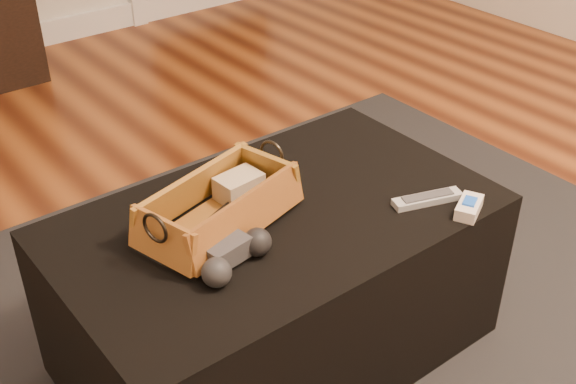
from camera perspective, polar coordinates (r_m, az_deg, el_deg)
area_rug at (r=1.87m, az=0.08°, el=-13.21°), size 2.60×2.00×0.01m
ottoman at (r=1.76m, az=-0.92°, el=-7.37°), size 1.00×0.60×0.42m
tv_remote at (r=1.57m, az=-5.47°, el=-2.42°), size 0.20×0.11×0.02m
cloth_bundle at (r=1.65m, az=-3.90°, el=0.45°), size 0.11×0.08×0.06m
wicker_basket at (r=1.57m, az=-5.44°, el=-1.32°), size 0.41×0.28×0.13m
game_controller at (r=1.46m, az=-4.41°, el=-4.91°), size 0.19×0.13×0.06m
silver_remote at (r=1.69m, az=10.96°, el=-0.53°), size 0.17×0.09×0.02m
cream_gadget at (r=1.67m, az=14.11°, el=-1.17°), size 0.10×0.08×0.03m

